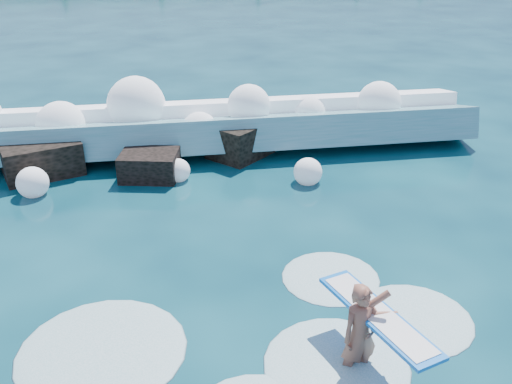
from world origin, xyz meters
The scene contains 6 objects.
ground centered at (0.00, 0.00, 0.00)m, with size 200.00×200.00×0.00m, color #062937.
breaking_wave centered at (-0.58, 8.04, 0.59)m, with size 19.60×2.98×1.69m.
rock_cluster centered at (-1.23, 6.67, 0.38)m, with size 8.03×3.04×1.20m.
surfer_with_board centered at (2.54, -2.17, 0.67)m, with size 1.31×2.98×1.82m.
wave_spray centered at (-1.00, 7.94, 1.09)m, with size 15.19×4.87×2.31m.
surf_foam centered at (1.16, -1.60, 0.00)m, with size 9.46×5.49×0.14m.
Camera 1 is at (-0.29, -8.93, 6.53)m, focal length 40.00 mm.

